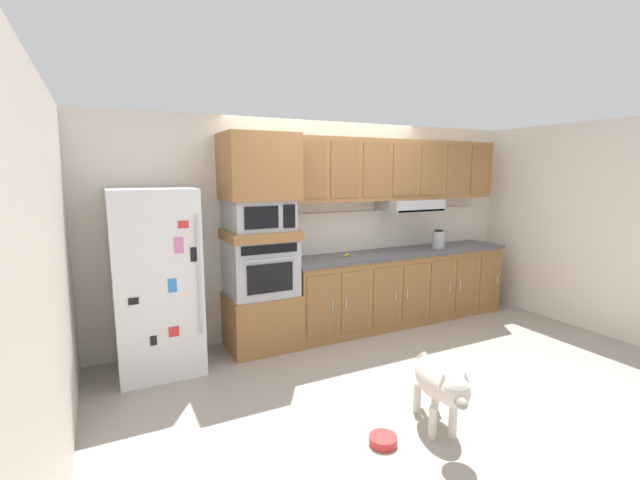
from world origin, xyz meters
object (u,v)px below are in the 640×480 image
Objects in this scene: microwave at (260,215)px; dog at (439,382)px; screwdriver at (347,255)px; built_in_oven at (261,267)px; refrigerator at (156,281)px; dog_food_bowl at (383,440)px; electric_kettle at (438,239)px.

microwave is 2.43m from dog.
screwdriver is at bearing 0.08° from microwave.
refrigerator is at bearing -176.37° from built_in_oven.
dog_food_bowl is (1.24, -1.98, -0.85)m from refrigerator.
refrigerator is 1.99× the size of dog.
refrigerator is 1.22m from microwave.
electric_kettle is at bearing 41.59° from dog_food_bowl.
built_in_oven reaches higher than electric_kettle.
microwave is 2.50m from dog_food_bowl.
refrigerator is 2.51× the size of built_in_oven.
built_in_oven reaches higher than dog.
built_in_oven is 2.24m from dog.
dog_food_bowl is (0.18, -2.05, -0.87)m from built_in_oven.
screwdriver is 0.70× the size of electric_kettle.
microwave is 0.73× the size of dog.
refrigerator is at bearing -178.15° from screwdriver.
microwave reaches higher than dog_food_bowl.
screwdriver is (1.08, 0.00, -0.53)m from microwave.
built_in_oven is 1.08m from screwdriver.
screwdriver is (1.08, 0.00, 0.03)m from built_in_oven.
dog reaches higher than dog_food_bowl.
refrigerator is at bearing -176.37° from microwave.
built_in_oven is 0.56m from microwave.
built_in_oven is at bearing 94.90° from dog_food_bowl.
electric_kettle is 2.79m from dog.
electric_kettle is 1.20× the size of dog_food_bowl.
dog is (1.71, -2.01, -0.50)m from refrigerator.
dog is at bearing -72.83° from built_in_oven.
microwave is at bearing 94.90° from dog_food_bowl.
electric_kettle is at bearing -1.12° from built_in_oven.
dog_food_bowl is at bearing -113.83° from screwdriver.
dog is at bearing -101.88° from screwdriver.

